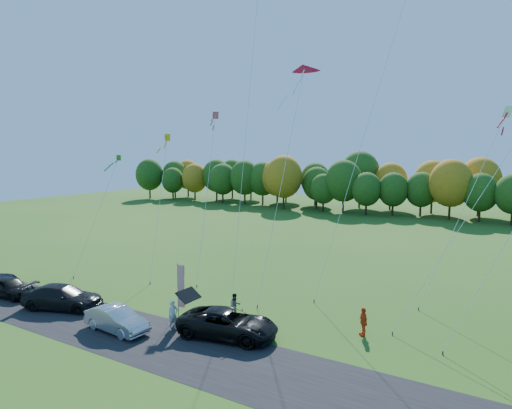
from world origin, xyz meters
The scene contains 20 objects.
ground centered at (0.00, 0.00, 0.00)m, with size 160.00×160.00×0.00m, color #244F15.
asphalt_strip centered at (0.00, -4.00, 0.01)m, with size 90.00×6.00×0.01m, color black.
tree_line centered at (0.00, 55.00, 0.00)m, with size 116.00×12.00×10.00m, color #1E4711, non-canonical shape.
black_suv centered at (2.56, -1.38, 0.83)m, with size 2.75×5.96×1.66m, color black.
silver_sedan centered at (-3.75, -4.20, 0.74)m, with size 1.57×4.51×1.49m, color #B8B6BC.
dark_truck_a centered at (-10.09, -3.36, 0.82)m, with size 2.31×5.68×1.65m, color black.
dark_truck_b centered at (-15.85, -3.87, 0.75)m, with size 1.77×4.40×1.50m, color black.
person_tailgate_a centered at (-1.00, -2.20, 0.91)m, with size 0.67×0.44×1.83m, color silver.
person_tailgate_b centered at (1.12, 1.51, 0.80)m, with size 0.78×0.61×1.60m, color gray.
person_east centered at (9.31, 3.00, 0.86)m, with size 1.00×0.42×1.71m, color red.
feather_flag centered at (-1.69, -0.67, 2.28)m, with size 0.49×0.16×3.75m.
kite_delta_blue centered at (-2.74, 9.39, 15.22)m, with size 5.48×12.11×31.38m.
kite_parafoil_orange centered at (6.66, 12.32, 14.44)m, with size 6.49×11.28×29.25m.
kite_delta_red centered at (0.98, 8.65, 9.92)m, with size 2.48×9.93×19.16m.
kite_parafoil_rainbow centered at (14.17, 7.12, 6.96)m, with size 8.30×6.77×14.23m.
kite_diamond_yellow centered at (-10.78, 7.20, 6.22)m, with size 4.02×6.86×12.88m.
kite_diamond_green centered at (-16.20, 4.92, 5.37)m, with size 1.07×6.51×10.82m.
kite_diamond_white centered at (13.44, 11.71, 6.97)m, with size 5.15×5.65×14.52m.
kite_diamond_pink centered at (-6.65, 8.72, 7.23)m, with size 3.40×7.20×14.93m.
kite_diamond_blue_low centered at (15.68, 4.27, 4.42)m, with size 4.16×3.55×9.20m.
Camera 1 is at (17.43, -22.64, 11.02)m, focal length 32.00 mm.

